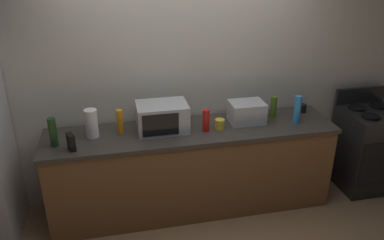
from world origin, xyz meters
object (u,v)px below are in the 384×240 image
at_px(mug_yellow, 220,124).
at_px(mug_black, 302,108).
at_px(bottle_spray_cleaner, 297,109).
at_px(paper_towel_roll, 92,123).
at_px(microwave, 162,117).
at_px(stove_range, 367,148).
at_px(bottle_hot_sauce, 206,120).
at_px(bottle_wine, 53,132).
at_px(bottle_olive_oil, 273,107).
at_px(bottle_dish_soap, 120,122).
at_px(toaster_oven, 247,112).
at_px(cordless_phone, 71,142).

bearing_deg(mug_yellow, mug_black, 12.35).
xyz_separation_m(bottle_spray_cleaner, mug_yellow, (-0.79, 0.02, -0.09)).
bearing_deg(paper_towel_roll, microwave, -0.19).
bearing_deg(microwave, mug_black, 4.61).
distance_m(stove_range, bottle_spray_cleaner, 1.11).
xyz_separation_m(bottle_spray_cleaner, bottle_hot_sauce, (-0.93, 0.00, -0.03)).
xyz_separation_m(bottle_wine, mug_black, (2.51, 0.23, -0.09)).
height_order(microwave, bottle_hot_sauce, microwave).
relative_size(bottle_spray_cleaner, bottle_olive_oil, 1.26).
relative_size(bottle_dish_soap, bottle_hot_sauce, 1.07).
xyz_separation_m(toaster_oven, mug_yellow, (-0.31, -0.10, -0.06)).
height_order(cordless_phone, bottle_hot_sauce, bottle_hot_sauce).
bearing_deg(cordless_phone, mug_yellow, -14.85).
height_order(microwave, mug_yellow, microwave).
distance_m(microwave, mug_yellow, 0.56).
relative_size(toaster_oven, bottle_wine, 1.27).
distance_m(stove_range, mug_yellow, 1.80).
xyz_separation_m(bottle_spray_cleaner, bottle_wine, (-2.33, -0.00, -0.01)).
distance_m(bottle_spray_cleaner, bottle_wine, 2.33).
bearing_deg(bottle_olive_oil, bottle_dish_soap, -178.64).
relative_size(stove_range, bottle_olive_oil, 4.79).
xyz_separation_m(paper_towel_roll, bottle_olive_oil, (1.82, 0.06, -0.02)).
distance_m(toaster_oven, bottle_olive_oil, 0.31).
distance_m(bottle_hot_sauce, bottle_wine, 1.39).
bearing_deg(toaster_oven, mug_black, 9.39).
relative_size(microwave, bottle_dish_soap, 2.06).
bearing_deg(bottle_olive_oil, bottle_spray_cleaner, -44.61).
height_order(bottle_spray_cleaner, bottle_hot_sauce, bottle_spray_cleaner).
xyz_separation_m(mug_yellow, mug_black, (0.98, 0.21, -0.01)).
bearing_deg(stove_range, microwave, 178.79).
xyz_separation_m(toaster_oven, bottle_olive_oil, (0.31, 0.05, 0.01)).
bearing_deg(bottle_spray_cleaner, bottle_olive_oil, 135.39).
bearing_deg(bottle_wine, bottle_hot_sauce, 0.20).
distance_m(stove_range, bottle_dish_soap, 2.74).
relative_size(bottle_spray_cleaner, mug_yellow, 2.86).
distance_m(bottle_dish_soap, mug_yellow, 0.95).
height_order(bottle_olive_oil, bottle_wine, bottle_wine).
height_order(microwave, mug_black, microwave).
distance_m(bottle_olive_oil, bottle_dish_soap, 1.56).
distance_m(bottle_olive_oil, mug_yellow, 0.64).
bearing_deg(bottle_olive_oil, microwave, -176.84).
bearing_deg(bottle_wine, bottle_dish_soap, 13.29).
height_order(bottle_dish_soap, mug_yellow, bottle_dish_soap).
xyz_separation_m(toaster_oven, mug_black, (0.67, 0.11, -0.06)).
relative_size(paper_towel_roll, mug_yellow, 2.72).
distance_m(microwave, bottle_dish_soap, 0.40).
xyz_separation_m(stove_range, bottle_spray_cleaner, (-0.94, -0.06, 0.58)).
relative_size(bottle_spray_cleaner, bottle_hot_sauce, 1.30).
height_order(microwave, bottle_wine, microwave).
distance_m(cordless_phone, bottle_olive_oil, 2.02).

